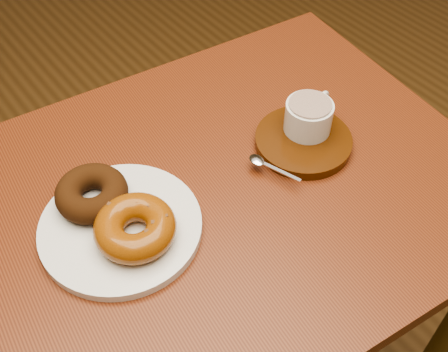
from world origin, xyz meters
TOP-DOWN VIEW (x-y plane):
  - cafe_table at (-0.13, -0.01)m, footprint 0.95×0.76m
  - donut_plate at (-0.28, 0.01)m, footprint 0.26×0.26m
  - donut_cinnamon at (-0.29, 0.07)m, footprint 0.12×0.12m
  - donut_caramel at (-0.28, -0.03)m, footprint 0.16×0.16m
  - saucer at (0.06, -0.03)m, footprint 0.20×0.20m
  - coffee_cup at (0.08, -0.01)m, footprint 0.10×0.08m
  - teaspoon at (-0.04, -0.03)m, footprint 0.04×0.09m

SIDE VIEW (x-z plane):
  - cafe_table at x=-0.13m, z-range 0.28..1.11m
  - donut_plate at x=-0.28m, z-range 0.83..0.85m
  - saucer at x=0.06m, z-range 0.83..0.85m
  - teaspoon at x=-0.04m, z-range 0.85..0.85m
  - donut_cinnamon at x=-0.29m, z-range 0.85..0.89m
  - donut_caramel at x=-0.28m, z-range 0.85..0.89m
  - coffee_cup at x=0.08m, z-range 0.85..0.91m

